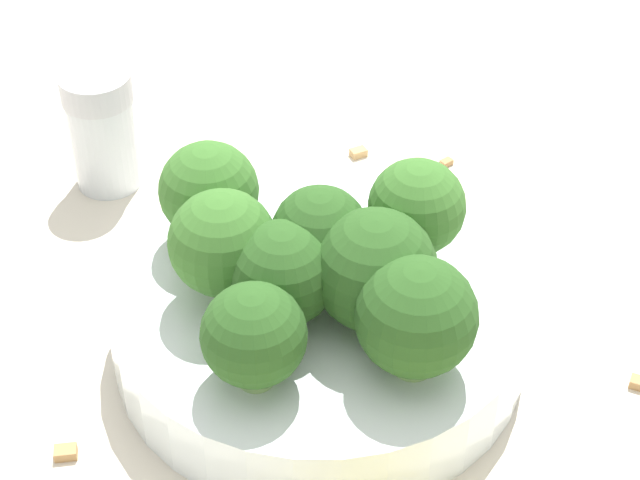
% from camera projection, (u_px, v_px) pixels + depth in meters
% --- Properties ---
extents(ground_plane, '(3.00, 3.00, 0.00)m').
position_uv_depth(ground_plane, '(320.00, 345.00, 0.53)').
color(ground_plane, beige).
extents(bowl, '(0.20, 0.20, 0.04)m').
position_uv_depth(bowl, '(320.00, 318.00, 0.52)').
color(bowl, silver).
rests_on(bowl, ground_plane).
extents(broccoli_floret_0, '(0.05, 0.05, 0.06)m').
position_uv_depth(broccoli_floret_0, '(209.00, 192.00, 0.51)').
color(broccoli_floret_0, '#8EB770').
rests_on(broccoli_floret_0, bowl).
extents(broccoli_floret_1, '(0.05, 0.05, 0.06)m').
position_uv_depth(broccoli_floret_1, '(417.00, 210.00, 0.49)').
color(broccoli_floret_1, '#8EB770').
rests_on(broccoli_floret_1, bowl).
extents(broccoli_floret_2, '(0.06, 0.06, 0.06)m').
position_uv_depth(broccoli_floret_2, '(371.00, 274.00, 0.47)').
color(broccoli_floret_2, '#7A9E5B').
rests_on(broccoli_floret_2, bowl).
extents(broccoli_floret_3, '(0.05, 0.05, 0.06)m').
position_uv_depth(broccoli_floret_3, '(416.00, 318.00, 0.45)').
color(broccoli_floret_3, '#84AD66').
rests_on(broccoli_floret_3, bowl).
extents(broccoli_floret_4, '(0.04, 0.04, 0.06)m').
position_uv_depth(broccoli_floret_4, '(318.00, 234.00, 0.48)').
color(broccoli_floret_4, '#84AD66').
rests_on(broccoli_floret_4, bowl).
extents(broccoli_floret_5, '(0.05, 0.05, 0.06)m').
position_uv_depth(broccoli_floret_5, '(223.00, 244.00, 0.48)').
color(broccoli_floret_5, '#8EB770').
rests_on(broccoli_floret_5, bowl).
extents(broccoli_floret_6, '(0.05, 0.05, 0.05)m').
position_uv_depth(broccoli_floret_6, '(277.00, 271.00, 0.47)').
color(broccoli_floret_6, '#7A9E5B').
rests_on(broccoli_floret_6, bowl).
extents(broccoli_floret_7, '(0.05, 0.05, 0.05)m').
position_uv_depth(broccoli_floret_7, '(254.00, 337.00, 0.44)').
color(broccoli_floret_7, '#84AD66').
rests_on(broccoli_floret_7, bowl).
extents(pepper_shaker, '(0.04, 0.04, 0.07)m').
position_uv_depth(pepper_shaker, '(102.00, 129.00, 0.61)').
color(pepper_shaker, silver).
rests_on(pepper_shaker, ground_plane).
extents(almond_crumb_0, '(0.01, 0.01, 0.01)m').
position_uv_depth(almond_crumb_0, '(65.00, 449.00, 0.47)').
color(almond_crumb_0, '#AD7F4C').
rests_on(almond_crumb_0, ground_plane).
extents(almond_crumb_1, '(0.01, 0.01, 0.01)m').
position_uv_depth(almond_crumb_1, '(353.00, 187.00, 0.62)').
color(almond_crumb_1, tan).
rests_on(almond_crumb_1, ground_plane).
extents(almond_crumb_3, '(0.01, 0.01, 0.01)m').
position_uv_depth(almond_crumb_3, '(447.00, 160.00, 0.64)').
color(almond_crumb_3, '#AD7F4C').
rests_on(almond_crumb_3, ground_plane).
extents(almond_crumb_4, '(0.01, 0.01, 0.01)m').
position_uv_depth(almond_crumb_4, '(358.00, 149.00, 0.65)').
color(almond_crumb_4, tan).
rests_on(almond_crumb_4, ground_plane).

